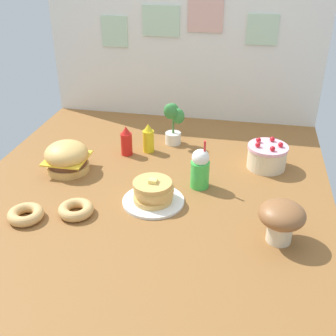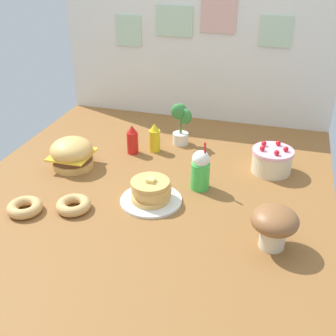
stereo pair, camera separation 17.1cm
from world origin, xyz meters
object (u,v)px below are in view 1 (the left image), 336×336
at_px(burger, 67,157).
at_px(donut_pink_glaze, 26,214).
at_px(cream_soda_cup, 200,169).
at_px(potted_plant, 173,122).
at_px(layer_cake, 267,156).
at_px(mushroom_stool, 282,218).
at_px(pancake_stack, 153,193).
at_px(donut_chocolate, 76,209).
at_px(ketchup_bottle, 126,142).
at_px(mustard_bottle, 148,139).

distance_m(burger, donut_pink_glaze, 0.50).
relative_size(cream_soda_cup, potted_plant, 0.98).
xyz_separation_m(donut_pink_glaze, potted_plant, (0.54, 0.98, 0.13)).
distance_m(layer_cake, mushroom_stool, 0.70).
xyz_separation_m(pancake_stack, mushroom_stool, (0.63, -0.19, 0.07)).
bearing_deg(burger, donut_chocolate, -62.32).
bearing_deg(donut_chocolate, burger, 117.68).
bearing_deg(potted_plant, ketchup_bottle, -140.36).
xyz_separation_m(cream_soda_cup, donut_pink_glaze, (-0.79, -0.47, -0.08)).
relative_size(pancake_stack, mustard_bottle, 1.70).
relative_size(cream_soda_cup, donut_chocolate, 1.61).
distance_m(burger, pancake_stack, 0.61).
relative_size(cream_soda_cup, donut_pink_glaze, 1.61).
relative_size(pancake_stack, cream_soda_cup, 1.13).
bearing_deg(ketchup_bottle, mushroom_stool, -37.33).
bearing_deg(burger, mushroom_stool, -19.66).
xyz_separation_m(layer_cake, cream_soda_cup, (-0.36, -0.29, 0.04)).
bearing_deg(pancake_stack, mushroom_stool, -17.27).
xyz_separation_m(pancake_stack, donut_pink_glaze, (-0.57, -0.27, -0.02)).
bearing_deg(potted_plant, pancake_stack, -87.57).
bearing_deg(donut_pink_glaze, cream_soda_cup, 30.90).
distance_m(ketchup_bottle, donut_pink_glaze, 0.82).
height_order(burger, mustard_bottle, mustard_bottle).
height_order(potted_plant, mushroom_stool, potted_plant).
height_order(donut_chocolate, potted_plant, potted_plant).
height_order(burger, donut_chocolate, burger).
height_order(pancake_stack, cream_soda_cup, cream_soda_cup).
bearing_deg(potted_plant, layer_cake, -19.75).
bearing_deg(mushroom_stool, ketchup_bottle, 142.67).
bearing_deg(pancake_stack, layer_cake, 41.11).
bearing_deg(donut_chocolate, mustard_bottle, 75.96).
distance_m(pancake_stack, mustard_bottle, 0.59).
distance_m(pancake_stack, potted_plant, 0.72).
xyz_separation_m(burger, pancake_stack, (0.57, -0.23, -0.03)).
xyz_separation_m(burger, donut_chocolate, (0.22, -0.41, -0.06)).
xyz_separation_m(mustard_bottle, donut_pink_glaze, (-0.41, -0.84, -0.06)).
xyz_separation_m(ketchup_bottle, mushroom_stool, (0.91, -0.70, 0.04)).
xyz_separation_m(cream_soda_cup, mushroom_stool, (0.41, -0.40, 0.01)).
relative_size(burger, donut_pink_glaze, 1.43).
relative_size(donut_pink_glaze, donut_chocolate, 1.00).
height_order(pancake_stack, ketchup_bottle, ketchup_bottle).
distance_m(ketchup_bottle, mustard_bottle, 0.14).
bearing_deg(mustard_bottle, burger, -140.11).
bearing_deg(pancake_stack, donut_pink_glaze, -155.06).
distance_m(potted_plant, mushroom_stool, 1.12).
height_order(layer_cake, mushroom_stool, mushroom_stool).
bearing_deg(mustard_bottle, donut_pink_glaze, -116.16).
bearing_deg(donut_pink_glaze, mushroom_stool, 3.46).
xyz_separation_m(donut_pink_glaze, mushroom_stool, (1.20, 0.07, 0.09)).
bearing_deg(pancake_stack, mustard_bottle, 106.01).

